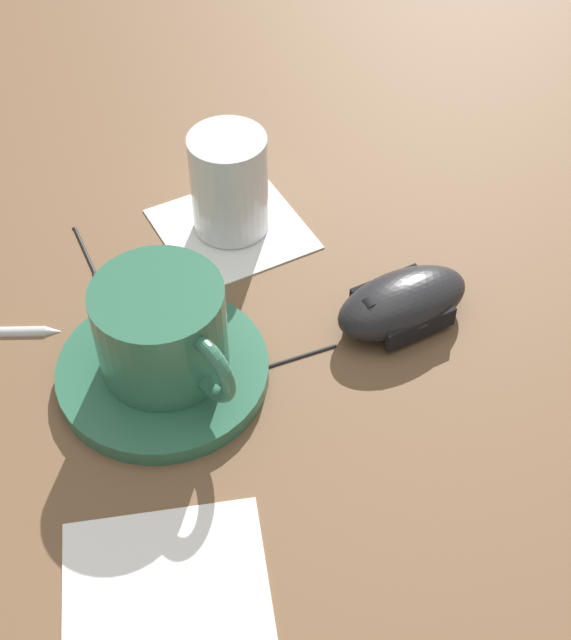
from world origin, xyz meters
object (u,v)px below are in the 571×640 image
(coffee_cup, at_px, (163,330))
(computer_mouse, at_px, (402,303))
(drinking_glass, at_px, (229,183))
(saucer, at_px, (163,371))

(coffee_cup, bearing_deg, computer_mouse, -112.20)
(coffee_cup, bearing_deg, drinking_glass, -53.28)
(saucer, xyz_separation_m, coffee_cup, (-0.00, -0.00, 0.04))
(saucer, bearing_deg, coffee_cup, -111.53)
(coffee_cup, height_order, computer_mouse, coffee_cup)
(drinking_glass, bearing_deg, coffee_cup, 126.72)
(saucer, bearing_deg, computer_mouse, -112.18)
(saucer, xyz_separation_m, drinking_glass, (0.10, -0.14, 0.04))
(coffee_cup, xyz_separation_m, computer_mouse, (-0.07, -0.17, -0.03))
(saucer, height_order, computer_mouse, computer_mouse)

